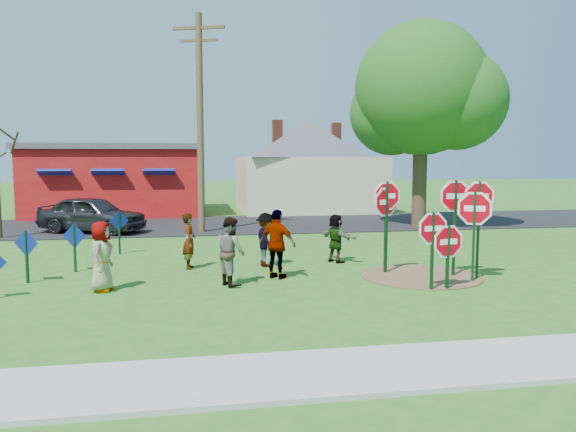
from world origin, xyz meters
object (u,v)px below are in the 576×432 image
stop_sign_a (433,234)px  suv (92,214)px  leafy_tree (425,96)px  stop_sign_b (387,204)px  stop_sign_c (479,207)px  person_b (189,241)px  utility_pole (200,119)px  stop_sign_d (455,204)px  person_a (101,256)px

stop_sign_a → suv: (-9.69, 12.08, -0.56)m
stop_sign_a → leafy_tree: 12.96m
stop_sign_b → leafy_tree: 11.11m
stop_sign_c → person_b: stop_sign_c is taller
person_b → utility_pole: 8.71m
stop_sign_d → person_a: bearing=-176.7°
person_a → leafy_tree: (12.42, 9.92, 5.03)m
leafy_tree → stop_sign_d: bearing=-109.0°
stop_sign_c → person_a: (-9.48, 0.36, -1.06)m
stop_sign_c → stop_sign_d: size_ratio=0.99×
stop_sign_a → stop_sign_b: size_ratio=0.76×
stop_sign_a → utility_pole: utility_pole is taller
utility_pole → person_b: bearing=-94.1°
stop_sign_b → stop_sign_c: size_ratio=0.99×
stop_sign_d → person_b: stop_sign_d is taller
stop_sign_b → stop_sign_d: bearing=-30.0°
person_a → stop_sign_d: bearing=-77.6°
utility_pole → leafy_tree: size_ratio=0.99×
stop_sign_b → suv: stop_sign_b is taller
person_b → suv: size_ratio=0.35×
suv → leafy_tree: leafy_tree is taller
stop_sign_a → stop_sign_b: bearing=91.1°
leafy_tree → person_a: bearing=-141.4°
stop_sign_b → person_a: 7.53m
stop_sign_b → person_b: bearing=157.4°
stop_sign_b → person_b: stop_sign_b is taller
person_b → stop_sign_b: bearing=-102.9°
stop_sign_b → stop_sign_d: stop_sign_d is taller
person_a → person_b: (2.07, 2.41, -0.04)m
stop_sign_b → stop_sign_c: bearing=-35.7°
stop_sign_b → person_a: size_ratio=1.59×
person_b → utility_pole: utility_pole is taller
stop_sign_b → stop_sign_d: size_ratio=0.98×
leafy_tree → stop_sign_c: bearing=-106.0°
stop_sign_b → person_a: stop_sign_b is taller
stop_sign_b → stop_sign_d: 1.79m
stop_sign_d → stop_sign_a: bearing=-129.3°
stop_sign_b → utility_pole: size_ratio=0.30×
stop_sign_a → stop_sign_c: size_ratio=0.75×
suv → stop_sign_d: bearing=-110.0°
stop_sign_c → utility_pole: bearing=135.2°
person_a → utility_pole: 11.19m
leafy_tree → stop_sign_b: bearing=-118.9°
stop_sign_c → person_b: 7.99m
stop_sign_c → utility_pole: utility_pole is taller
person_b → leafy_tree: size_ratio=0.17×
person_b → person_a: bearing=143.1°
stop_sign_d → leafy_tree: (3.37, 9.82, 3.92)m
stop_sign_c → suv: stop_sign_c is taller
stop_sign_b → leafy_tree: bearing=55.1°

